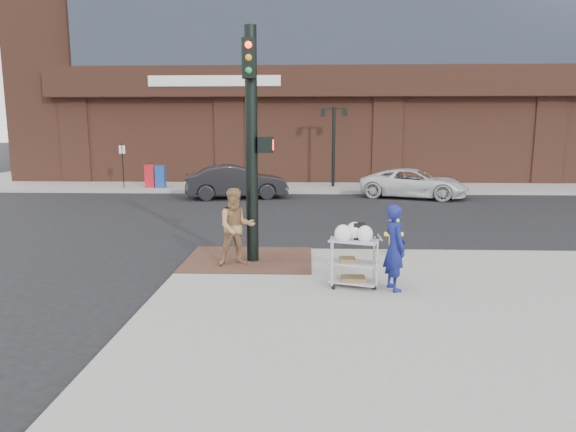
{
  "coord_description": "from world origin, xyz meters",
  "views": [
    {
      "loc": [
        0.71,
        -10.23,
        3.02
      ],
      "look_at": [
        0.3,
        0.26,
        1.25
      ],
      "focal_mm": 32.0,
      "sensor_mm": 36.0,
      "label": 1
    }
  ],
  "objects_px": {
    "traffic_signal_pole": "(252,139)",
    "woman_blue": "(395,247)",
    "minivan_white": "(414,183)",
    "utility_cart": "(354,258)",
    "fire_hydrant": "(394,235)",
    "pedestrian_tan": "(236,227)",
    "lamp_post": "(334,138)",
    "sedan_dark": "(236,182)"
  },
  "relations": [
    {
      "from": "woman_blue",
      "to": "sedan_dark",
      "type": "relative_size",
      "value": 0.35
    },
    {
      "from": "minivan_white",
      "to": "utility_cart",
      "type": "height_order",
      "value": "utility_cart"
    },
    {
      "from": "minivan_white",
      "to": "utility_cart",
      "type": "xyz_separation_m",
      "value": [
        -3.9,
        -13.84,
        0.04
      ]
    },
    {
      "from": "woman_blue",
      "to": "pedestrian_tan",
      "type": "height_order",
      "value": "pedestrian_tan"
    },
    {
      "from": "pedestrian_tan",
      "to": "utility_cart",
      "type": "height_order",
      "value": "pedestrian_tan"
    },
    {
      "from": "woman_blue",
      "to": "utility_cart",
      "type": "xyz_separation_m",
      "value": [
        -0.72,
        0.15,
        -0.24
      ]
    },
    {
      "from": "traffic_signal_pole",
      "to": "fire_hydrant",
      "type": "xyz_separation_m",
      "value": [
        3.18,
        0.69,
        -2.21
      ]
    },
    {
      "from": "sedan_dark",
      "to": "fire_hydrant",
      "type": "height_order",
      "value": "sedan_dark"
    },
    {
      "from": "traffic_signal_pole",
      "to": "utility_cart",
      "type": "distance_m",
      "value": 3.46
    },
    {
      "from": "pedestrian_tan",
      "to": "minivan_white",
      "type": "bearing_deg",
      "value": 46.32
    },
    {
      "from": "fire_hydrant",
      "to": "traffic_signal_pole",
      "type": "bearing_deg",
      "value": -167.83
    },
    {
      "from": "traffic_signal_pole",
      "to": "woman_blue",
      "type": "height_order",
      "value": "traffic_signal_pole"
    },
    {
      "from": "minivan_white",
      "to": "fire_hydrant",
      "type": "distance_m",
      "value": 11.67
    },
    {
      "from": "traffic_signal_pole",
      "to": "sedan_dark",
      "type": "xyz_separation_m",
      "value": [
        -1.99,
        11.56,
        -2.09
      ]
    },
    {
      "from": "lamp_post",
      "to": "fire_hydrant",
      "type": "bearing_deg",
      "value": -87.24
    },
    {
      "from": "traffic_signal_pole",
      "to": "minivan_white",
      "type": "height_order",
      "value": "traffic_signal_pole"
    },
    {
      "from": "sedan_dark",
      "to": "traffic_signal_pole",
      "type": "bearing_deg",
      "value": 177.53
    },
    {
      "from": "minivan_white",
      "to": "pedestrian_tan",
      "type": "bearing_deg",
      "value": 172.18
    },
    {
      "from": "woman_blue",
      "to": "utility_cart",
      "type": "height_order",
      "value": "woman_blue"
    },
    {
      "from": "minivan_white",
      "to": "fire_hydrant",
      "type": "xyz_separation_m",
      "value": [
        -2.75,
        -11.34,
        -0.03
      ]
    },
    {
      "from": "lamp_post",
      "to": "woman_blue",
      "type": "distance_m",
      "value": 17.27
    },
    {
      "from": "traffic_signal_pole",
      "to": "sedan_dark",
      "type": "relative_size",
      "value": 1.12
    },
    {
      "from": "lamp_post",
      "to": "utility_cart",
      "type": "xyz_separation_m",
      "value": [
        -0.44,
        -17.04,
        -1.93
      ]
    },
    {
      "from": "traffic_signal_pole",
      "to": "woman_blue",
      "type": "xyz_separation_m",
      "value": [
        2.75,
        -1.96,
        -1.9
      ]
    },
    {
      "from": "traffic_signal_pole",
      "to": "pedestrian_tan",
      "type": "xyz_separation_m",
      "value": [
        -0.33,
        -0.35,
        -1.85
      ]
    },
    {
      "from": "woman_blue",
      "to": "sedan_dark",
      "type": "bearing_deg",
      "value": 3.3
    },
    {
      "from": "lamp_post",
      "to": "utility_cart",
      "type": "height_order",
      "value": "lamp_post"
    },
    {
      "from": "sedan_dark",
      "to": "fire_hydrant",
      "type": "distance_m",
      "value": 12.04
    },
    {
      "from": "traffic_signal_pole",
      "to": "pedestrian_tan",
      "type": "bearing_deg",
      "value": -132.95
    },
    {
      "from": "traffic_signal_pole",
      "to": "sedan_dark",
      "type": "bearing_deg",
      "value": 99.74
    },
    {
      "from": "fire_hydrant",
      "to": "minivan_white",
      "type": "bearing_deg",
      "value": 76.35
    },
    {
      "from": "pedestrian_tan",
      "to": "woman_blue",
      "type": "bearing_deg",
      "value": -44.39
    },
    {
      "from": "lamp_post",
      "to": "fire_hydrant",
      "type": "relative_size",
      "value": 4.34
    },
    {
      "from": "traffic_signal_pole",
      "to": "minivan_white",
      "type": "xyz_separation_m",
      "value": [
        5.93,
        12.03,
        -2.18
      ]
    },
    {
      "from": "sedan_dark",
      "to": "utility_cart",
      "type": "distance_m",
      "value": 13.96
    },
    {
      "from": "utility_cart",
      "to": "woman_blue",
      "type": "bearing_deg",
      "value": -11.89
    },
    {
      "from": "lamp_post",
      "to": "utility_cart",
      "type": "relative_size",
      "value": 3.35
    },
    {
      "from": "woman_blue",
      "to": "utility_cart",
      "type": "relative_size",
      "value": 1.31
    },
    {
      "from": "traffic_signal_pole",
      "to": "minivan_white",
      "type": "bearing_deg",
      "value": 63.75
    },
    {
      "from": "sedan_dark",
      "to": "fire_hydrant",
      "type": "bearing_deg",
      "value": -166.82
    },
    {
      "from": "minivan_white",
      "to": "traffic_signal_pole",
      "type": "bearing_deg",
      "value": 172.75
    },
    {
      "from": "sedan_dark",
      "to": "lamp_post",
      "type": "bearing_deg",
      "value": -62.82
    }
  ]
}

